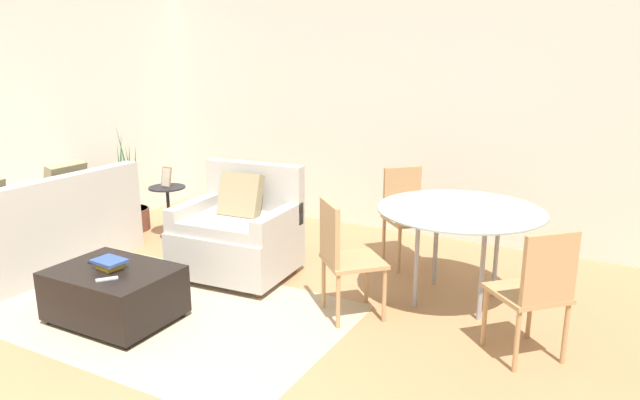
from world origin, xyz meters
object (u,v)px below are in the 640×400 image
at_px(armchair, 239,234).
at_px(dining_chair_near_right, 537,287).
at_px(dining_table, 460,217).
at_px(dining_chair_near_left, 342,252).
at_px(dining_chair_far_left, 406,209).
at_px(picture_frame, 166,177).
at_px(couch, 23,239).
at_px(ottoman, 114,292).
at_px(tv_remote_secondary, 107,279).
at_px(tv_remote_primary, 97,259).
at_px(potted_plant, 131,210).
at_px(book_stack, 110,263).
at_px(side_table, 168,202).

distance_m(armchair, dining_chair_near_right, 2.58).
relative_size(dining_table, dining_chair_near_left, 1.44).
relative_size(dining_table, dining_chair_far_left, 1.44).
height_order(picture_frame, dining_table, dining_table).
distance_m(couch, armchair, 1.96).
distance_m(ottoman, tv_remote_secondary, 0.28).
height_order(couch, tv_remote_primary, couch).
bearing_deg(dining_chair_far_left, picture_frame, -168.37).
bearing_deg(potted_plant, book_stack, -46.90).
bearing_deg(dining_chair_near_left, side_table, 161.28).
xyz_separation_m(book_stack, dining_chair_far_left, (1.48, 2.23, 0.07)).
distance_m(book_stack, dining_chair_far_left, 2.68).
bearing_deg(dining_table, side_table, 177.01).
bearing_deg(dining_chair_far_left, potted_plant, -170.24).
relative_size(ottoman, dining_chair_far_left, 0.99).
relative_size(couch, tv_remote_primary, 12.99).
bearing_deg(book_stack, dining_table, 35.59).
xyz_separation_m(potted_plant, side_table, (0.56, 0.01, 0.17)).
bearing_deg(potted_plant, dining_chair_far_left, 9.76).
bearing_deg(armchair, side_table, 158.08).
height_order(ottoman, side_table, side_table).
xyz_separation_m(couch, tv_remote_secondary, (1.60, -0.46, 0.10)).
xyz_separation_m(dining_chair_near_left, dining_chair_near_right, (1.37, 0.00, 0.00)).
distance_m(couch, book_stack, 1.49).
bearing_deg(dining_chair_far_left, book_stack, -123.53).
bearing_deg(dining_chair_far_left, couch, -146.64).
bearing_deg(couch, armchair, 26.82).
distance_m(picture_frame, dining_table, 3.20).
xyz_separation_m(couch, ottoman, (1.48, -0.30, -0.09)).
height_order(picture_frame, dining_chair_far_left, dining_chair_far_left).
bearing_deg(ottoman, potted_plant, 133.40).
distance_m(ottoman, dining_chair_near_left, 1.72).
distance_m(book_stack, picture_frame, 2.01).
height_order(couch, dining_chair_far_left, couch).
bearing_deg(dining_table, couch, -160.96).
height_order(tv_remote_primary, picture_frame, picture_frame).
xyz_separation_m(couch, picture_frame, (0.43, 1.42, 0.35)).
distance_m(potted_plant, dining_chair_near_left, 3.20).
height_order(ottoman, dining_table, dining_table).
xyz_separation_m(picture_frame, dining_table, (3.19, -0.17, 0.04)).
xyz_separation_m(armchair, tv_remote_secondary, (-0.15, -1.34, 0.03)).
distance_m(armchair, side_table, 1.43).
relative_size(couch, side_table, 3.74).
bearing_deg(ottoman, dining_chair_near_right, 17.01).
bearing_deg(tv_remote_primary, side_table, 115.88).
bearing_deg(ottoman, armchair, 77.03).
xyz_separation_m(book_stack, dining_chair_near_left, (1.48, 0.86, 0.07)).
xyz_separation_m(armchair, tv_remote_primary, (-0.53, -1.10, 0.03)).
xyz_separation_m(armchair, dining_chair_far_left, (1.19, 1.05, 0.14)).
distance_m(ottoman, book_stack, 0.23).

